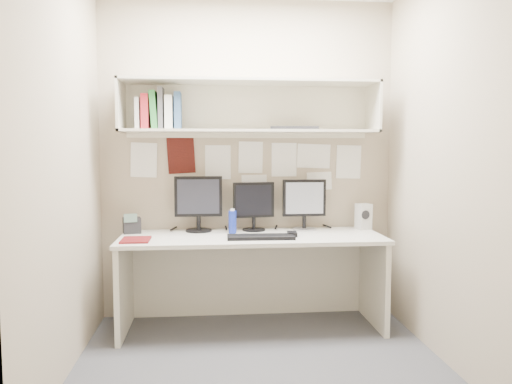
{
  "coord_description": "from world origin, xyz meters",
  "views": [
    {
      "loc": [
        -0.32,
        -3.12,
        1.39
      ],
      "look_at": [
        0.0,
        0.35,
        1.09
      ],
      "focal_mm": 35.0,
      "sensor_mm": 36.0,
      "label": 1
    }
  ],
  "objects": [
    {
      "name": "wall_back",
      "position": [
        0.0,
        1.0,
        1.3
      ],
      "size": [
        2.4,
        0.02,
        2.6
      ],
      "primitive_type": "cube",
      "color": "tan",
      "rests_on": "ground"
    },
    {
      "name": "blue_bottle",
      "position": [
        -0.14,
        0.75,
        0.82
      ],
      "size": [
        0.06,
        0.06,
        0.19
      ],
      "color": "#162897",
      "rests_on": "desk"
    },
    {
      "name": "monitor_right",
      "position": [
        0.45,
        0.87,
        0.96
      ],
      "size": [
        0.35,
        0.19,
        0.41
      ],
      "rotation": [
        0.0,
        0.0,
        0.01
      ],
      "color": "#A5A5AA",
      "rests_on": "desk"
    },
    {
      "name": "book_stack",
      "position": [
        -0.7,
        0.81,
        1.68
      ],
      "size": [
        0.34,
        0.2,
        0.32
      ],
      "color": "beige",
      "rests_on": "overhead_hutch"
    },
    {
      "name": "mouse",
      "position": [
        0.3,
        0.57,
        0.75
      ],
      "size": [
        0.07,
        0.11,
        0.03
      ],
      "primitive_type": "cube",
      "rotation": [
        0.0,
        0.0,
        -0.05
      ],
      "color": "black",
      "rests_on": "desk"
    },
    {
      "name": "pinned_papers",
      "position": [
        0.0,
        0.99,
        1.25
      ],
      "size": [
        1.92,
        0.01,
        0.48
      ],
      "primitive_type": null,
      "color": "white",
      "rests_on": "wall_back"
    },
    {
      "name": "monitor_left",
      "position": [
        -0.41,
        0.87,
        0.97
      ],
      "size": [
        0.38,
        0.21,
        0.44
      ],
      "rotation": [
        0.0,
        0.0,
        -0.0
      ],
      "color": "black",
      "rests_on": "desk"
    },
    {
      "name": "keyboard",
      "position": [
        0.05,
        0.49,
        0.74
      ],
      "size": [
        0.5,
        0.19,
        0.02
      ],
      "primitive_type": "cube",
      "rotation": [
        0.0,
        0.0,
        -0.03
      ],
      "color": "black",
      "rests_on": "desk"
    },
    {
      "name": "monitor_center",
      "position": [
        0.03,
        0.87,
        0.95
      ],
      "size": [
        0.34,
        0.18,
        0.39
      ],
      "rotation": [
        0.0,
        0.0,
        0.15
      ],
      "color": "black",
      "rests_on": "desk"
    },
    {
      "name": "wall_right",
      "position": [
        1.2,
        0.0,
        1.3
      ],
      "size": [
        0.02,
        2.0,
        2.6
      ],
      "primitive_type": "cube",
      "color": "tan",
      "rests_on": "ground"
    },
    {
      "name": "speaker",
      "position": [
        0.94,
        0.85,
        0.84
      ],
      "size": [
        0.13,
        0.13,
        0.21
      ],
      "rotation": [
        0.0,
        0.0,
        0.26
      ],
      "color": "#B8B9B4",
      "rests_on": "desk"
    },
    {
      "name": "wall_front",
      "position": [
        0.0,
        -1.0,
        1.3
      ],
      "size": [
        2.4,
        0.02,
        2.6
      ],
      "primitive_type": "cube",
      "color": "tan",
      "rests_on": "ground"
    },
    {
      "name": "overhead_hutch",
      "position": [
        0.0,
        0.86,
        1.72
      ],
      "size": [
        2.0,
        0.38,
        0.4
      ],
      "color": "beige",
      "rests_on": "wall_back"
    },
    {
      "name": "hutch_tray",
      "position": [
        0.35,
        0.8,
        1.55
      ],
      "size": [
        0.39,
        0.2,
        0.03
      ],
      "primitive_type": "cube",
      "rotation": [
        0.0,
        0.0,
        -0.14
      ],
      "color": "black",
      "rests_on": "overhead_hutch"
    },
    {
      "name": "wall_left",
      "position": [
        -1.2,
        0.0,
        1.3
      ],
      "size": [
        0.02,
        2.0,
        2.6
      ],
      "primitive_type": "cube",
      "color": "tan",
      "rests_on": "ground"
    },
    {
      "name": "floor",
      "position": [
        0.0,
        0.0,
        0.0
      ],
      "size": [
        2.4,
        2.0,
        0.01
      ],
      "primitive_type": "cube",
      "color": "#414146",
      "rests_on": "ground"
    },
    {
      "name": "desk_phone",
      "position": [
        -0.93,
        0.83,
        0.79
      ],
      "size": [
        0.16,
        0.15,
        0.16
      ],
      "rotation": [
        0.0,
        0.0,
        0.25
      ],
      "color": "black",
      "rests_on": "desk"
    },
    {
      "name": "desk",
      "position": [
        0.0,
        0.65,
        0.37
      ],
      "size": [
        2.0,
        0.7,
        0.73
      ],
      "color": "beige",
      "rests_on": "floor"
    },
    {
      "name": "maroon_notebook",
      "position": [
        -0.85,
        0.49,
        0.74
      ],
      "size": [
        0.2,
        0.25,
        0.01
      ],
      "primitive_type": "cube",
      "rotation": [
        0.0,
        0.0,
        0.01
      ],
      "color": "#5C0F12",
      "rests_on": "desk"
    }
  ]
}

